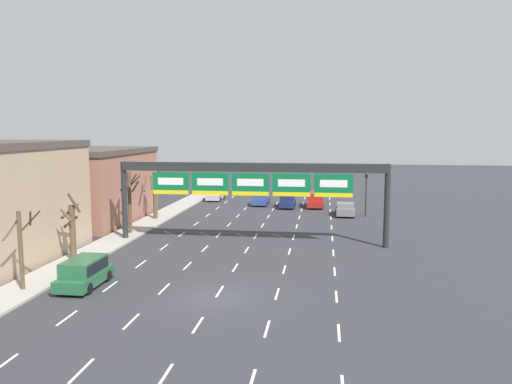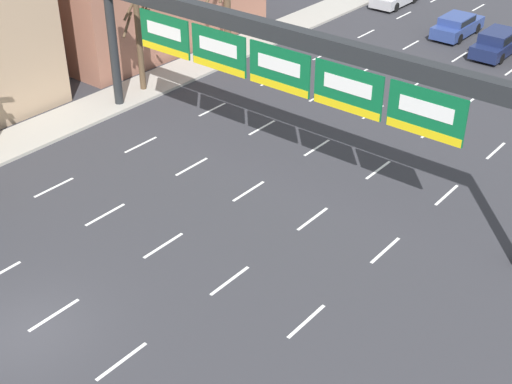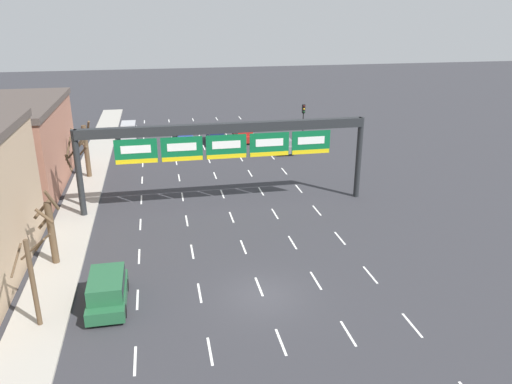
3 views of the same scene
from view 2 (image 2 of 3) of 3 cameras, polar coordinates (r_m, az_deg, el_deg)
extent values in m
plane|color=#333338|center=(24.26, -17.74, -10.58)|extent=(220.00, 220.00, 0.00)
cube|color=white|center=(31.41, -15.86, 0.35)|extent=(0.12, 2.00, 0.01)
cube|color=white|center=(34.02, -9.19, 3.76)|extent=(0.12, 2.00, 0.01)
cube|color=white|center=(37.12, -3.52, 6.60)|extent=(0.12, 2.00, 0.01)
cube|color=white|center=(40.60, 1.29, 8.94)|extent=(0.12, 2.00, 0.01)
cube|color=white|center=(44.37, 5.35, 10.84)|extent=(0.12, 2.00, 0.01)
cube|color=white|center=(48.37, 8.80, 12.40)|extent=(0.12, 2.00, 0.01)
cube|color=white|center=(52.53, 11.74, 13.68)|extent=(0.12, 2.00, 0.01)
cube|color=white|center=(29.09, -11.97, -1.78)|extent=(0.12, 2.00, 0.01)
cube|color=white|center=(31.88, -5.16, 2.04)|extent=(0.12, 2.00, 0.01)
cube|color=white|center=(35.17, 0.48, 5.17)|extent=(0.12, 2.00, 0.01)
cube|color=white|center=(38.83, 5.16, 7.71)|extent=(0.12, 2.00, 0.01)
cube|color=white|center=(42.76, 9.04, 9.76)|extent=(0.12, 2.00, 0.01)
cube|color=white|center=(46.89, 12.29, 11.42)|extent=(0.12, 2.00, 0.01)
cube|color=white|center=(51.18, 15.03, 12.78)|extent=(0.12, 2.00, 0.01)
cube|color=white|center=(55.58, 17.37, 13.91)|extent=(0.12, 2.00, 0.01)
cube|color=white|center=(24.63, -15.85, -9.45)|extent=(0.12, 2.00, 0.01)
cube|color=white|center=(26.96, -7.42, -4.26)|extent=(0.12, 2.00, 0.01)
cube|color=white|center=(29.96, -0.59, 0.07)|extent=(0.12, 2.00, 0.01)
cube|color=white|center=(33.44, 4.90, 3.55)|extent=(0.12, 2.00, 0.01)
cube|color=white|center=(37.26, 9.34, 6.33)|extent=(0.12, 2.00, 0.01)
cube|color=white|center=(41.34, 12.97, 8.55)|extent=(0.12, 2.00, 0.01)
cube|color=white|center=(45.60, 15.96, 10.34)|extent=(0.12, 2.00, 0.01)
cube|color=white|center=(50.00, 18.46, 11.80)|extent=(0.12, 2.00, 0.01)
cube|color=white|center=(22.57, -10.69, -13.16)|extent=(0.12, 2.00, 0.01)
cube|color=white|center=(25.10, -2.11, -7.10)|extent=(0.12, 2.00, 0.01)
cube|color=white|center=(28.29, 4.56, -2.15)|extent=(0.12, 2.00, 0.01)
cube|color=white|center=(31.95, 9.75, 1.75)|extent=(0.12, 2.00, 0.01)
cube|color=white|center=(35.94, 13.85, 4.81)|extent=(0.12, 2.00, 0.01)
cube|color=white|center=(40.15, 17.13, 7.23)|extent=(0.12, 2.00, 0.01)
cube|color=white|center=(44.53, 19.80, 9.16)|extent=(0.12, 2.00, 0.01)
cube|color=white|center=(23.55, 4.06, -10.27)|extent=(0.12, 2.00, 0.01)
cube|color=white|center=(26.93, 10.31, -4.60)|extent=(0.12, 2.00, 0.01)
cube|color=white|center=(30.75, 15.01, -0.23)|extent=(0.12, 2.00, 0.01)
cube|color=white|center=(34.87, 18.63, 3.15)|extent=(0.12, 2.00, 0.01)
cylinder|color=#232628|center=(36.96, -11.36, 11.43)|extent=(0.45, 0.45, 6.57)
cube|color=#232628|center=(28.93, 2.34, 12.50)|extent=(21.40, 0.60, 0.70)
cube|color=#0C6033|center=(33.27, -7.32, 12.43)|extent=(3.03, 0.08, 1.79)
cube|color=white|center=(33.19, -7.39, 12.67)|extent=(2.12, 0.02, 0.57)
cube|color=yellow|center=(33.49, -7.29, 11.22)|extent=(2.97, 0.02, 0.32)
cube|color=#0C6033|center=(31.10, -3.01, 11.25)|extent=(3.03, 0.08, 1.79)
cube|color=white|center=(31.02, -3.07, 11.51)|extent=(2.12, 0.02, 0.57)
cube|color=yellow|center=(31.34, -3.02, 9.97)|extent=(2.97, 0.02, 0.32)
cube|color=#0C6033|center=(29.14, 1.88, 9.83)|extent=(3.03, 0.08, 1.79)
cube|color=white|center=(29.05, 1.83, 10.10)|extent=(2.12, 0.02, 0.57)
cube|color=yellow|center=(29.39, 1.80, 8.48)|extent=(2.97, 0.02, 0.32)
cube|color=#0C6033|center=(27.44, 7.36, 8.14)|extent=(3.03, 0.08, 1.79)
cube|color=white|center=(27.34, 7.33, 8.42)|extent=(2.12, 0.02, 0.57)
cube|color=yellow|center=(27.70, 7.21, 6.72)|extent=(2.97, 0.02, 0.32)
cube|color=#0C6033|center=(26.04, 13.45, 6.16)|extent=(3.03, 0.08, 1.79)
cube|color=white|center=(25.93, 13.44, 6.45)|extent=(2.12, 0.02, 0.57)
cube|color=yellow|center=(26.31, 13.21, 4.69)|extent=(2.97, 0.02, 0.32)
cube|color=navy|center=(49.07, 15.81, 12.56)|extent=(1.75, 4.39, 0.73)
cube|color=navy|center=(48.66, 15.78, 13.15)|extent=(1.61, 2.28, 0.47)
cube|color=black|center=(48.66, 15.78, 13.15)|extent=(1.65, 2.10, 0.34)
cylinder|color=black|center=(50.59, 15.61, 12.87)|extent=(0.22, 0.66, 0.66)
cylinder|color=black|center=(50.02, 17.26, 12.41)|extent=(0.22, 0.66, 0.66)
cylinder|color=black|center=(48.30, 14.23, 12.19)|extent=(0.22, 0.66, 0.66)
cylinder|color=black|center=(47.71, 15.94, 11.70)|extent=(0.22, 0.66, 0.66)
cylinder|color=black|center=(53.86, 9.58, 14.70)|extent=(0.22, 0.66, 0.66)
cylinder|color=black|center=(53.11, 11.11, 14.31)|extent=(0.22, 0.66, 0.66)
cube|color=#19234C|center=(46.56, 18.82, 11.05)|extent=(1.75, 4.65, 0.74)
cube|color=#19234C|center=(46.09, 18.83, 11.75)|extent=(1.61, 2.42, 0.60)
cube|color=black|center=(46.09, 18.83, 11.75)|extent=(1.65, 2.23, 0.43)
cylinder|color=black|center=(48.13, 18.55, 11.45)|extent=(0.22, 0.66, 0.66)
cylinder|color=black|center=(45.67, 17.16, 10.62)|extent=(0.22, 0.66, 0.66)
cylinder|color=black|center=(45.15, 18.99, 10.06)|extent=(0.22, 0.66, 0.66)
cylinder|color=brown|center=(43.73, -2.31, 14.10)|extent=(0.43, 0.43, 4.70)
cylinder|color=brown|center=(38.64, -9.33, 11.87)|extent=(0.32, 0.32, 5.42)
cylinder|color=brown|center=(38.22, -8.92, 14.72)|extent=(1.04, 0.47, 1.21)
cylinder|color=brown|center=(38.62, -10.25, 13.03)|extent=(0.66, 1.21, 1.07)
cylinder|color=brown|center=(38.23, -8.59, 13.86)|extent=(1.08, 0.94, 1.17)
cylinder|color=brown|center=(38.61, -8.67, 14.43)|extent=(1.63, 0.17, 1.61)
cylinder|color=brown|center=(38.54, -9.87, 14.58)|extent=(0.52, 1.13, 1.62)
camera|label=1|loc=(21.47, -97.13, -25.36)|focal=35.00mm
camera|label=3|loc=(25.57, -83.69, 0.72)|focal=35.00mm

